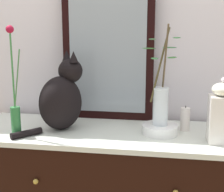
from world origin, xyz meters
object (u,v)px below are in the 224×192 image
Objects in this scene: bowl_porcelain at (160,129)px; jar_lidded_porcelain at (221,114)px; cat_sitting at (62,98)px; candle_pillar at (185,119)px; vase_glass_clear at (161,100)px; mirror_leaning at (108,52)px; vase_slim_green at (15,106)px.

jar_lidded_porcelain is at bearing -14.23° from bowl_porcelain.
bowl_porcelain is 0.30m from jar_lidded_porcelain.
bowl_porcelain is (0.49, -0.00, -0.14)m from cat_sitting.
cat_sitting is 3.09× the size of candle_pillar.
vase_glass_clear reaches higher than candle_pillar.
mirror_leaning reaches higher than bowl_porcelain.
mirror_leaning is 0.68m from jar_lidded_porcelain.
jar_lidded_porcelain is (0.56, -0.29, -0.24)m from mirror_leaning.
cat_sitting is 0.77m from jar_lidded_porcelain.
mirror_leaning is at bearing 152.94° from jar_lidded_porcelain.
vase_slim_green is 2.99× the size of bowl_porcelain.
bowl_porcelain is 0.58× the size of jar_lidded_porcelain.
jar_lidded_porcelain is at bearing -5.29° from cat_sitting.
vase_slim_green reaches higher than cat_sitting.
jar_lidded_porcelain is at bearing -27.06° from mirror_leaning.
vase_glass_clear is 3.76× the size of candle_pillar.
cat_sitting is 0.49m from vase_glass_clear.
mirror_leaning is 0.36m from cat_sitting.
cat_sitting is at bearing -132.26° from mirror_leaning.
cat_sitting is 0.82× the size of vase_glass_clear.
bowl_porcelain is 1.36× the size of candle_pillar.
vase_slim_green reaches higher than jar_lidded_porcelain.
bowl_porcelain is (0.29, -0.22, -0.35)m from mirror_leaning.
bowl_porcelain is (0.68, 0.13, -0.12)m from vase_slim_green.
mirror_leaning is 5.86× the size of candle_pillar.
candle_pillar is (0.12, 0.07, -0.11)m from vase_glass_clear.
jar_lidded_porcelain reaches higher than bowl_porcelain.
vase_slim_green is 0.95m from jar_lidded_porcelain.
cat_sitting is 1.33× the size of jar_lidded_porcelain.
jar_lidded_porcelain is (0.27, -0.07, 0.11)m from bowl_porcelain.
jar_lidded_porcelain is (0.27, -0.07, -0.04)m from vase_glass_clear.
mirror_leaning is 0.51m from bowl_porcelain.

